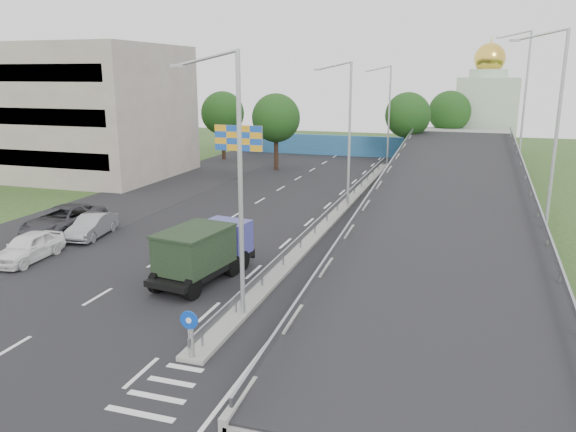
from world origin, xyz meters
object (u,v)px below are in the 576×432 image
at_px(dump_truck, 204,250).
at_px(lamp_post_far, 387,110).
at_px(parked_car_b, 92,226).
at_px(church, 485,109).
at_px(parked_car_c, 63,220).
at_px(billboard, 239,142).
at_px(parked_car_a, 28,247).
at_px(lamp_post_near, 235,173).
at_px(lamp_post_mid, 347,127).
at_px(sign_bollard, 190,334).

bearing_deg(dump_truck, lamp_post_far, 93.48).
relative_size(dump_truck, parked_car_b, 1.50).
relative_size(church, parked_car_c, 2.34).
bearing_deg(billboard, parked_car_b, -104.00).
height_order(lamp_post_far, parked_car_a, lamp_post_far).
bearing_deg(dump_truck, lamp_post_near, -39.22).
xyz_separation_m(lamp_post_mid, church, (9.89, 34.00, -0.50)).
bearing_deg(dump_truck, parked_car_b, 163.56).
relative_size(lamp_post_near, parked_car_c, 1.71).
height_order(sign_bollard, dump_truck, dump_truck).
bearing_deg(lamp_post_far, parked_car_a, -109.45).
bearing_deg(sign_bollard, lamp_post_mid, 89.74).
bearing_deg(church, billboard, -120.70).
bearing_deg(parked_car_b, parked_car_a, -103.02).
distance_m(lamp_post_near, church, 54.90).
bearing_deg(church, parked_car_a, -114.25).
bearing_deg(lamp_post_far, dump_truck, -94.91).
xyz_separation_m(lamp_post_near, parked_car_c, (-14.83, 8.04, -4.99)).
relative_size(church, parked_car_a, 3.19).
xyz_separation_m(dump_truck, parked_car_a, (-9.88, -0.32, -0.71)).
bearing_deg(parked_car_a, lamp_post_near, -17.05).
height_order(church, parked_car_c, church).
distance_m(billboard, parked_car_b, 15.01).
bearing_deg(dump_truck, lamp_post_mid, 87.65).
bearing_deg(lamp_post_mid, parked_car_b, -136.11).
bearing_deg(parked_car_c, church, 59.85).
height_order(sign_bollard, lamp_post_near, lamp_post_near).
bearing_deg(parked_car_b, dump_truck, -33.21).
bearing_deg(sign_bollard, parked_car_b, 137.05).
height_order(lamp_post_near, parked_car_a, lamp_post_near).
bearing_deg(dump_truck, billboard, 116.22).
relative_size(sign_bollard, church, 0.12).
distance_m(sign_bollard, lamp_post_mid, 24.30).
xyz_separation_m(lamp_post_mid, dump_truck, (-3.14, -16.56, -4.36)).
bearing_deg(parked_car_b, lamp_post_mid, 35.52).
distance_m(lamp_post_near, billboard, 23.87).
xyz_separation_m(church, parked_car_c, (-24.72, -45.96, -4.49)).
height_order(lamp_post_near, parked_car_c, lamp_post_near).
xyz_separation_m(lamp_post_mid, billboard, (-9.11, 2.00, -1.62)).
bearing_deg(church, parked_car_b, -116.02).
bearing_deg(lamp_post_far, sign_bollard, -90.14).
bearing_deg(church, dump_truck, -104.46).
height_order(sign_bollard, parked_car_c, sign_bollard).
relative_size(sign_bollard, parked_car_b, 0.40).
bearing_deg(church, parked_car_c, -118.27).
xyz_separation_m(parked_car_a, parked_car_c, (-1.81, 4.91, 0.08)).
bearing_deg(parked_car_c, lamp_post_near, -30.34).
bearing_deg(dump_truck, sign_bollard, -58.96).
relative_size(sign_bollard, lamp_post_mid, 0.17).
bearing_deg(lamp_post_near, parked_car_c, 151.54).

